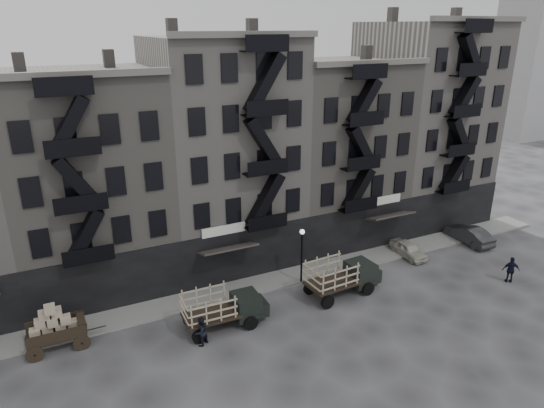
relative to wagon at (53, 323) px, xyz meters
name	(u,v)px	position (x,y,z in m)	size (l,w,h in m)	color
ground	(281,311)	(13.54, -2.31, -1.67)	(140.00, 140.00, 0.00)	#38383A
sidewalk	(257,284)	(13.54, 1.44, -1.59)	(55.00, 2.50, 0.15)	slate
building_midwest	(88,182)	(3.54, 7.52, 5.84)	(10.00, 11.35, 16.20)	slate
building_center	(223,153)	(13.54, 7.52, 6.84)	(10.00, 11.35, 18.20)	gray
building_mideast	(332,151)	(23.54, 7.52, 5.84)	(10.00, 11.35, 16.20)	slate
building_east	(423,124)	(33.54, 7.52, 7.34)	(10.00, 11.35, 19.20)	gray
lamp_post	(302,249)	(16.54, 0.29, 1.12)	(0.36, 0.36, 4.28)	black
wagon	(53,323)	(0.00, 0.00, 0.00)	(3.45, 1.86, 2.92)	black
stake_truck_west	(223,306)	(9.51, -2.31, -0.16)	(5.32, 2.30, 2.64)	black
stake_truck_east	(342,274)	(18.33, -2.23, -0.08)	(5.69, 2.63, 2.79)	black
car_east	(408,249)	(26.54, 0.29, -1.05)	(1.45, 3.60, 1.23)	#B8B5A5
car_far	(469,234)	(33.04, 0.08, -0.92)	(1.59, 4.55, 1.50)	#252527
pedestrian_mid	(201,332)	(7.70, -3.46, -0.75)	(0.89, 0.69, 1.83)	black
policeman	(511,270)	(30.33, -6.30, -0.66)	(1.18, 0.49, 2.01)	black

